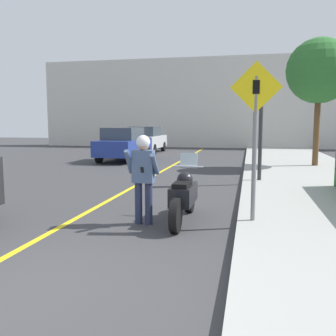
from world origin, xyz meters
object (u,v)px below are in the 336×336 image
at_px(traffic_light, 261,105).
at_px(parked_car_silver, 146,139).
at_px(person_biker, 143,170).
at_px(motorcycle, 184,196).
at_px(street_tree, 319,71).
at_px(crossing_sign, 255,126).
at_px(parked_car_blue, 124,144).

xyz_separation_m(traffic_light, parked_car_silver, (-6.88, 11.43, -1.59)).
bearing_deg(traffic_light, person_biker, -113.38).
height_order(motorcycle, street_tree, street_tree).
relative_size(motorcycle, parked_car_silver, 0.52).
relative_size(person_biker, street_tree, 0.32).
distance_m(crossing_sign, traffic_light, 5.07).
xyz_separation_m(street_tree, parked_car_blue, (-8.92, 1.42, -3.15)).
relative_size(traffic_light, parked_car_blue, 0.78).
bearing_deg(person_biker, traffic_light, 66.62).
xyz_separation_m(motorcycle, crossing_sign, (1.32, -0.18, 1.35)).
xyz_separation_m(traffic_light, parked_car_blue, (-6.54, 6.09, -1.59)).
bearing_deg(person_biker, motorcycle, 27.65).
xyz_separation_m(person_biker, street_tree, (4.64, 9.88, 2.97)).
height_order(crossing_sign, parked_car_blue, crossing_sign).
height_order(motorcycle, parked_car_silver, parked_car_silver).
bearing_deg(parked_car_silver, crossing_sign, -68.02).
distance_m(parked_car_blue, parked_car_silver, 5.35).
relative_size(motorcycle, traffic_light, 0.67).
bearing_deg(traffic_light, crossing_sign, -92.65).
height_order(parked_car_blue, parked_car_silver, same).
relative_size(person_biker, crossing_sign, 0.59).
height_order(motorcycle, crossing_sign, crossing_sign).
bearing_deg(parked_car_blue, crossing_sign, -60.45).
bearing_deg(parked_car_blue, street_tree, -9.06).
bearing_deg(person_biker, crossing_sign, 5.32).
bearing_deg(motorcycle, crossing_sign, -7.83).
relative_size(motorcycle, person_biker, 1.30).
xyz_separation_m(person_biker, parked_car_silver, (-4.62, 16.65, -0.18)).
height_order(motorcycle, parked_car_blue, parked_car_blue).
height_order(person_biker, parked_car_silver, person_biker).
height_order(person_biker, traffic_light, traffic_light).
bearing_deg(parked_car_silver, traffic_light, -58.96).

